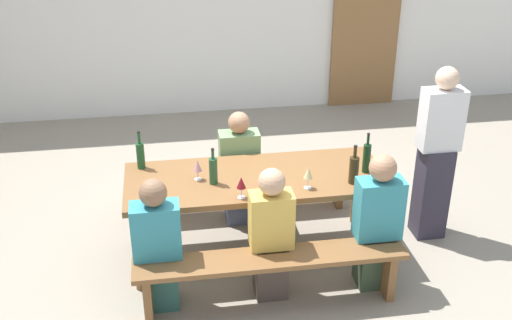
# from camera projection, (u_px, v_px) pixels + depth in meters

# --- Properties ---
(ground_plane) EXTENTS (24.00, 24.00, 0.00)m
(ground_plane) POSITION_uv_depth(u_px,v_px,m) (256.00, 252.00, 5.50)
(ground_plane) COLOR gray
(wooden_door) EXTENTS (0.90, 0.06, 2.10)m
(wooden_door) POSITION_uv_depth(u_px,v_px,m) (366.00, 29.00, 8.31)
(wooden_door) COLOR olive
(wooden_door) RESTS_ON ground
(tasting_table) EXTENTS (2.15, 0.84, 0.75)m
(tasting_table) POSITION_uv_depth(u_px,v_px,m) (256.00, 184.00, 5.20)
(tasting_table) COLOR brown
(tasting_table) RESTS_ON ground
(bench_near) EXTENTS (2.05, 0.30, 0.45)m
(bench_near) POSITION_uv_depth(u_px,v_px,m) (271.00, 267.00, 4.70)
(bench_near) COLOR brown
(bench_near) RESTS_ON ground
(bench_far) EXTENTS (2.05, 0.30, 0.45)m
(bench_far) POSITION_uv_depth(u_px,v_px,m) (244.00, 178.00, 5.98)
(bench_far) COLOR brown
(bench_far) RESTS_ON ground
(wine_bottle_0) EXTENTS (0.08, 0.08, 0.33)m
(wine_bottle_0) POSITION_uv_depth(u_px,v_px,m) (354.00, 169.00, 5.02)
(wine_bottle_0) COLOR #332814
(wine_bottle_0) RESTS_ON tasting_table
(wine_bottle_1) EXTENTS (0.07, 0.07, 0.31)m
(wine_bottle_1) POSITION_uv_depth(u_px,v_px,m) (213.00, 170.00, 5.01)
(wine_bottle_1) COLOR #234C2D
(wine_bottle_1) RESTS_ON tasting_table
(wine_bottle_2) EXTENTS (0.06, 0.06, 0.35)m
(wine_bottle_2) POSITION_uv_depth(u_px,v_px,m) (367.00, 157.00, 5.19)
(wine_bottle_2) COLOR #143319
(wine_bottle_2) RESTS_ON tasting_table
(wine_bottle_3) EXTENTS (0.07, 0.07, 0.34)m
(wine_bottle_3) POSITION_uv_depth(u_px,v_px,m) (141.00, 155.00, 5.25)
(wine_bottle_3) COLOR #194723
(wine_bottle_3) RESTS_ON tasting_table
(wine_glass_0) EXTENTS (0.07, 0.07, 0.18)m
(wine_glass_0) POSITION_uv_depth(u_px,v_px,m) (241.00, 183.00, 4.79)
(wine_glass_0) COLOR silver
(wine_glass_0) RESTS_ON tasting_table
(wine_glass_1) EXTENTS (0.07, 0.07, 0.18)m
(wine_glass_1) POSITION_uv_depth(u_px,v_px,m) (197.00, 166.00, 5.06)
(wine_glass_1) COLOR silver
(wine_glass_1) RESTS_ON tasting_table
(wine_glass_2) EXTENTS (0.07, 0.07, 0.19)m
(wine_glass_2) POSITION_uv_depth(u_px,v_px,m) (308.00, 173.00, 4.93)
(wine_glass_2) COLOR silver
(wine_glass_2) RESTS_ON tasting_table
(seated_guest_near_0) EXTENTS (0.36, 0.24, 1.08)m
(seated_guest_near_0) POSITION_uv_depth(u_px,v_px,m) (157.00, 247.00, 4.65)
(seated_guest_near_0) COLOR #29544A
(seated_guest_near_0) RESTS_ON ground
(seated_guest_near_1) EXTENTS (0.33, 0.24, 1.10)m
(seated_guest_near_1) POSITION_uv_depth(u_px,v_px,m) (271.00, 236.00, 4.76)
(seated_guest_near_1) COLOR #463933
(seated_guest_near_1) RESTS_ON ground
(seated_guest_near_2) EXTENTS (0.36, 0.24, 1.15)m
(seated_guest_near_2) POSITION_uv_depth(u_px,v_px,m) (377.00, 224.00, 4.87)
(seated_guest_near_2) COLOR #364833
(seated_guest_near_2) RESTS_ON ground
(seated_guest_far_0) EXTENTS (0.36, 0.24, 1.10)m
(seated_guest_far_0) POSITION_uv_depth(u_px,v_px,m) (240.00, 171.00, 5.77)
(seated_guest_far_0) COLOR #4D5571
(seated_guest_far_0) RESTS_ON ground
(standing_host) EXTENTS (0.35, 0.24, 1.59)m
(standing_host) POSITION_uv_depth(u_px,v_px,m) (436.00, 157.00, 5.44)
(standing_host) COLOR #2F2B3A
(standing_host) RESTS_ON ground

